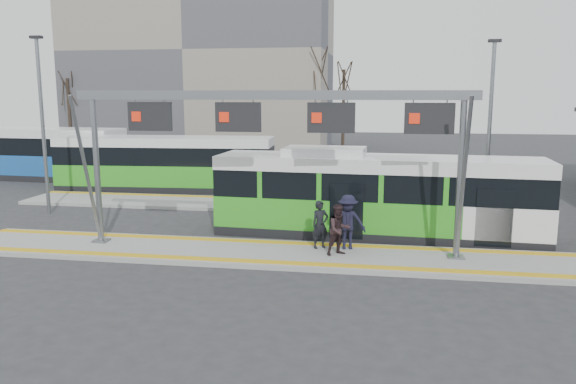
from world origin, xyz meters
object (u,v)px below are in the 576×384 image
object	(u,v)px
hero_bus	(376,196)
passenger_c	(348,222)
gantry	(273,124)
passenger_b	(339,230)
passenger_a	(320,225)

from	to	relation	value
hero_bus	passenger_c	bearing A→B (deg)	-106.47
hero_bus	gantry	bearing A→B (deg)	-134.37
passenger_b	passenger_c	size ratio (longest dim) A/B	0.90
passenger_a	hero_bus	bearing A→B (deg)	23.18
hero_bus	passenger_a	xyz separation A→B (m)	(-1.80, -2.57, -0.54)
gantry	passenger_b	size ratio (longest dim) A/B	7.95
hero_bus	passenger_b	distance (m)	3.48
passenger_b	passenger_a	bearing A→B (deg)	100.20
passenger_a	passenger_b	bearing A→B (deg)	-77.02
passenger_a	passenger_c	bearing A→B (deg)	-27.61
passenger_b	hero_bus	bearing A→B (deg)	36.36
passenger_c	passenger_b	bearing A→B (deg)	-111.87
passenger_a	passenger_c	size ratio (longest dim) A/B	0.88
gantry	passenger_a	bearing A→B (deg)	16.86
gantry	passenger_a	xyz separation A→B (m)	(1.49, 0.45, -3.35)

